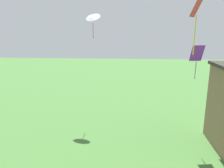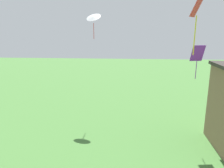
{
  "view_description": "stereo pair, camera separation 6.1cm",
  "coord_description": "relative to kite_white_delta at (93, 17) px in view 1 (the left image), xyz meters",
  "views": [
    {
      "loc": [
        0.75,
        -3.54,
        8.38
      ],
      "look_at": [
        0.0,
        7.42,
        5.61
      ],
      "focal_mm": 35.0,
      "sensor_mm": 36.0,
      "label": 1
    },
    {
      "loc": [
        0.81,
        -3.54,
        8.38
      ],
      "look_at": [
        0.0,
        7.42,
        5.61
      ],
      "focal_mm": 35.0,
      "sensor_mm": 36.0,
      "label": 2
    }
  ],
  "objects": [
    {
      "name": "kite_red_diamond",
      "position": [
        6.4,
        -10.89,
        -0.37
      ],
      "size": [
        0.77,
        0.88,
        2.69
      ],
      "color": "red"
    },
    {
      "name": "kite_white_delta",
      "position": [
        0.0,
        0.0,
        0.0
      ],
      "size": [
        1.72,
        1.62,
        2.45
      ],
      "color": "white"
    },
    {
      "name": "kite_purple_streamer",
      "position": [
        8.44,
        -4.92,
        -2.99
      ],
      "size": [
        0.99,
        0.63,
        2.53
      ],
      "color": "purple"
    }
  ]
}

